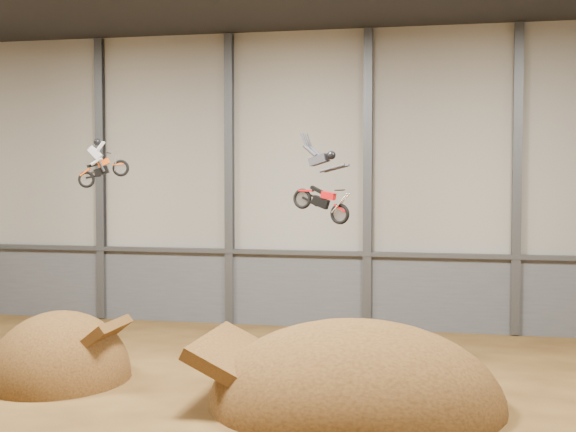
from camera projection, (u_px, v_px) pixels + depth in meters
The scene contains 12 objects.
floor at pixel (198, 419), 23.71m from camera, with size 40.00×40.00×0.00m, color #472D13.
back_wall at pixel (298, 180), 37.99m from camera, with size 40.00×0.10×14.00m, color #A09A8D.
lower_band_back at pixel (298, 290), 38.17m from camera, with size 39.80×0.18×3.50m, color #54565C.
steel_rail at pixel (297, 252), 37.92m from camera, with size 39.80×0.35×0.20m, color #47494F.
steel_column_1 at pixel (101, 179), 39.89m from camera, with size 0.40×0.36×13.90m, color #47494F.
steel_column_2 at pixel (229, 180), 38.49m from camera, with size 0.40×0.36×13.90m, color #47494F.
steel_column_3 at pixel (368, 180), 37.09m from camera, with size 0.40×0.36×13.90m, color #47494F.
steel_column_4 at pixel (517, 180), 35.70m from camera, with size 0.40×0.36×13.90m, color #47494F.
takeoff_ramp at pixel (60, 380), 28.26m from camera, with size 4.87×5.62×4.87m, color #3C240F.
landing_ramp at pixel (355, 406), 25.08m from camera, with size 9.31×8.23×5.37m, color #3C240F.
fmx_rider_a at pixel (106, 158), 29.85m from camera, with size 1.96×0.75×1.77m, color #E9530D, non-canonical shape.
fmx_rider_b at pixel (318, 179), 27.87m from camera, with size 3.01×0.86×2.58m, color #B40D10, non-canonical shape.
Camera 1 is at (7.51, -22.28, 7.26)m, focal length 50.00 mm.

